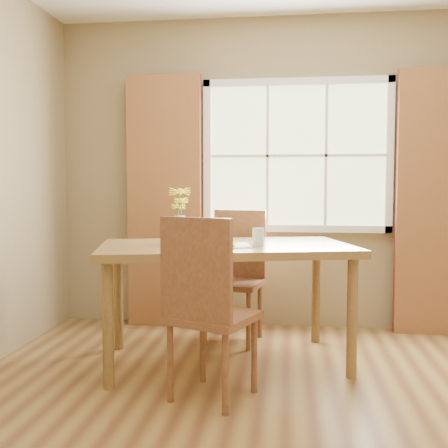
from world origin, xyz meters
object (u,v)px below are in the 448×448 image
dining_table (226,257)px  flower_vase (180,209)px  chair_far (236,269)px  water_glass (258,237)px  croissant_sandwich (216,236)px  chair_near (205,302)px

dining_table → flower_vase: bearing=149.8°
dining_table → flower_vase: (-0.34, 0.10, 0.32)m
dining_table → flower_vase: flower_vase is taller
dining_table → chair_far: size_ratio=1.81×
water_glass → flower_vase: size_ratio=0.30×
croissant_sandwich → chair_far: bearing=47.8°
chair_far → croissant_sandwich: bearing=-83.7°
water_glass → croissant_sandwich: bearing=-157.6°
croissant_sandwich → flower_vase: flower_vase is taller
chair_far → dining_table: bearing=-80.7°
flower_vase → chair_far: bearing=53.2°
chair_far → water_glass: chair_far is taller
chair_far → water_glass: 0.74m
chair_near → water_glass: size_ratio=8.84×
croissant_sandwich → water_glass: 0.30m
chair_near → chair_far: (0.05, 1.29, -0.01)m
chair_far → flower_vase: size_ratio=2.63×
dining_table → croissant_sandwich: (-0.04, -0.17, 0.16)m
chair_near → croissant_sandwich: size_ratio=5.99×
flower_vase → chair_near: bearing=-69.0°
croissant_sandwich → water_glass: (0.27, 0.11, -0.01)m
flower_vase → croissant_sandwich: bearing=-41.7°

